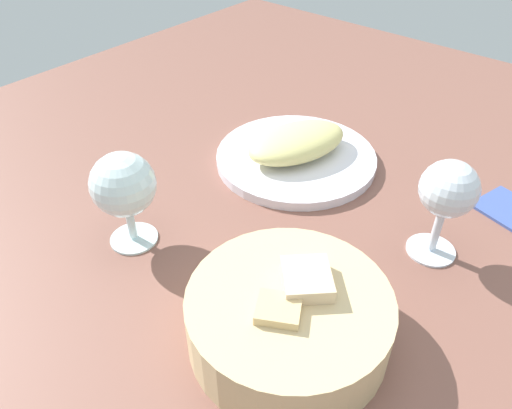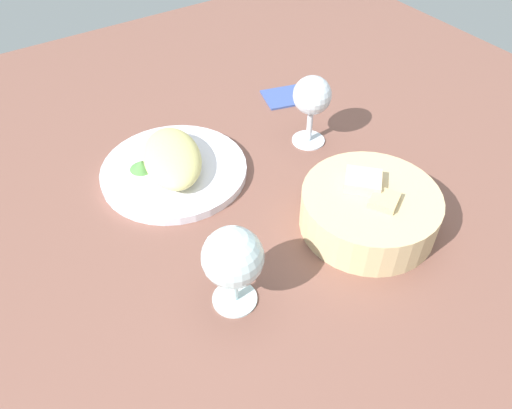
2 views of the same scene
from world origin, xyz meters
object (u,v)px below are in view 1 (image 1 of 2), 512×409
at_px(wine_glass_near, 124,187).
at_px(wine_glass_far, 448,194).
at_px(plate, 296,158).
at_px(bread_basket, 289,317).

height_order(wine_glass_near, wine_glass_far, wine_glass_far).
height_order(plate, wine_glass_near, wine_glass_near).
bearing_deg(wine_glass_far, wine_glass_near, -52.99).
bearing_deg(bread_basket, wine_glass_far, 165.30).
height_order(plate, bread_basket, bread_basket).
bearing_deg(plate, bread_basket, 35.31).
height_order(bread_basket, wine_glass_far, wine_glass_far).
bearing_deg(wine_glass_near, bread_basket, 91.78).
bearing_deg(plate, wine_glass_far, 78.17).
xyz_separation_m(plate, bread_basket, (0.26, 0.18, 0.02)).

